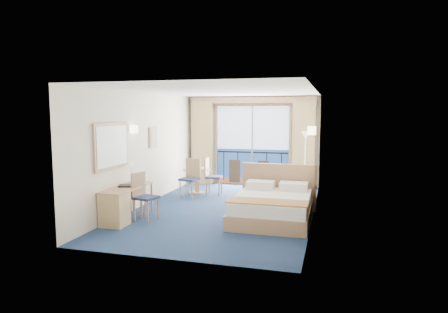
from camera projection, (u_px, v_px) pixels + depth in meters
floor at (224, 209)px, 9.21m from camera, size 6.50×6.50×0.00m
room_walls at (224, 132)px, 9.01m from camera, size 4.04×6.54×2.72m
balcony_door at (252, 148)px, 12.17m from camera, size 2.36×0.03×2.52m
curtain_left at (203, 143)px, 12.42m from camera, size 0.65×0.22×2.55m
curtain_right at (304, 145)px, 11.60m from camera, size 0.65×0.22×2.55m
pelmet at (252, 100)px, 11.89m from camera, size 3.80×0.25×0.18m
mirror at (112, 146)px, 8.12m from camera, size 0.05×1.25×0.95m
wall_print at (153, 137)px, 9.98m from camera, size 0.04×0.42×0.52m
sconce_left at (134, 129)px, 8.94m from camera, size 0.18×0.18×0.18m
sconce_right at (312, 131)px, 8.35m from camera, size 0.18×0.18×0.18m
bed at (273, 206)px, 8.26m from camera, size 1.69×2.01×1.06m
nightstand at (305, 197)px, 9.32m from camera, size 0.40×0.38×0.53m
phone at (304, 184)px, 9.25m from camera, size 0.22×0.18×0.09m
armchair at (299, 189)px, 9.99m from camera, size 0.75×0.77×0.62m
floor_lamp at (305, 147)px, 10.71m from camera, size 0.24×0.24×1.72m
desk at (117, 206)px, 7.95m from camera, size 0.51×1.48×0.69m
desk_chair at (143, 193)px, 8.29m from camera, size 0.52×0.51×0.99m
folder at (127, 186)px, 8.31m from camera, size 0.41×0.36×0.03m
desk_lamp at (132, 169)px, 8.70m from camera, size 0.11×0.11×0.42m
round_table at (197, 175)px, 10.99m from camera, size 0.76×0.76×0.68m
table_chair_a at (211, 174)px, 10.84m from camera, size 0.47×0.46×1.00m
table_chair_b at (191, 175)px, 10.50m from camera, size 0.50×0.51×1.01m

